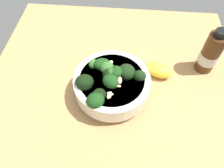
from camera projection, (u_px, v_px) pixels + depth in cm
name	position (u px, v px, depth cm)	size (l,w,h in cm)	color
ground_plane	(113.00, 89.00, 60.22)	(70.98, 70.98, 3.60)	tan
bowl_of_broccoli	(111.00, 83.00, 53.67)	(19.49, 19.37, 10.60)	silver
lemon_wedge	(158.00, 70.00, 59.50)	(7.86, 4.51, 3.89)	yellow
bottle_tall	(210.00, 53.00, 57.54)	(5.12, 5.12, 13.94)	#472814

